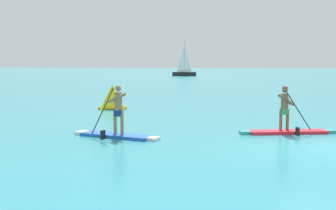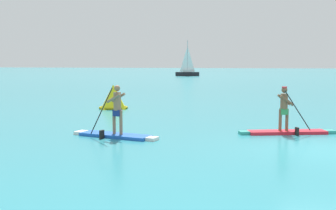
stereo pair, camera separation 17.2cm
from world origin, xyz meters
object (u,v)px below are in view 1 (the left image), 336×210
Objects in this scene: paddleboarder_mid_center at (287,124)px; race_marker_buoy at (112,98)px; paddleboarder_near_left at (116,127)px; sailboat_left_horizon at (184,71)px.

paddleboarder_mid_center reaches higher than race_marker_buoy.
race_marker_buoy is (-3.79, 8.31, 0.25)m from paddleboarder_near_left.
paddleboarder_mid_center is at bearing -86.62° from sailboat_left_horizon.
sailboat_left_horizon is at bearing -69.25° from paddleboarder_near_left.
race_marker_buoy is at bearing -93.47° from sailboat_left_horizon.
race_marker_buoy is at bearing 126.98° from paddleboarder_mid_center.
race_marker_buoy is 0.25× the size of sailboat_left_horizon.
paddleboarder_near_left reaches higher than race_marker_buoy.
paddleboarder_mid_center is at bearing -148.27° from paddleboarder_near_left.
sailboat_left_horizon reaches higher than paddleboarder_near_left.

